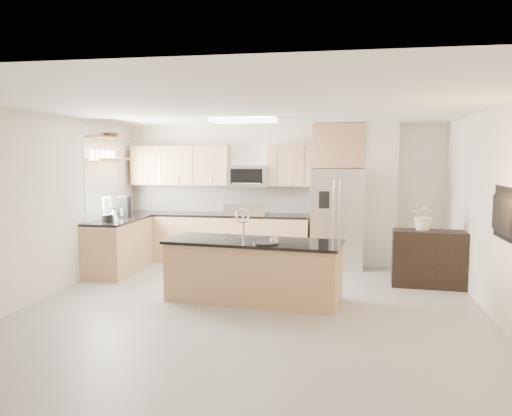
% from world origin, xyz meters
% --- Properties ---
extents(floor, '(6.50, 6.50, 0.00)m').
position_xyz_m(floor, '(0.00, 0.00, 0.00)').
color(floor, '#A6A29E').
rests_on(floor, ground).
extents(ceiling, '(6.00, 6.50, 0.02)m').
position_xyz_m(ceiling, '(0.00, 0.00, 2.60)').
color(ceiling, white).
rests_on(ceiling, wall_back).
extents(wall_back, '(6.00, 0.02, 2.60)m').
position_xyz_m(wall_back, '(0.00, 3.25, 1.30)').
color(wall_back, silver).
rests_on(wall_back, floor).
extents(wall_front, '(6.00, 0.02, 2.60)m').
position_xyz_m(wall_front, '(0.00, -3.25, 1.30)').
color(wall_front, silver).
rests_on(wall_front, floor).
extents(wall_left, '(0.02, 6.50, 2.60)m').
position_xyz_m(wall_left, '(-3.00, 0.00, 1.30)').
color(wall_left, silver).
rests_on(wall_left, floor).
extents(wall_right, '(0.02, 6.50, 2.60)m').
position_xyz_m(wall_right, '(3.00, 0.00, 1.30)').
color(wall_right, silver).
rests_on(wall_right, floor).
extents(back_counter, '(3.55, 0.66, 1.44)m').
position_xyz_m(back_counter, '(-1.23, 2.93, 0.47)').
color(back_counter, tan).
rests_on(back_counter, floor).
extents(left_counter, '(0.66, 1.50, 0.92)m').
position_xyz_m(left_counter, '(-2.67, 1.85, 0.46)').
color(left_counter, tan).
rests_on(left_counter, floor).
extents(range, '(0.76, 0.64, 1.14)m').
position_xyz_m(range, '(-0.60, 2.92, 0.47)').
color(range, black).
rests_on(range, floor).
extents(upper_cabinets, '(3.50, 0.33, 0.75)m').
position_xyz_m(upper_cabinets, '(-1.30, 3.09, 1.83)').
color(upper_cabinets, tan).
rests_on(upper_cabinets, wall_back).
extents(microwave, '(0.76, 0.40, 0.40)m').
position_xyz_m(microwave, '(-0.60, 3.04, 1.63)').
color(microwave, silver).
rests_on(microwave, upper_cabinets).
extents(refrigerator, '(0.92, 0.78, 1.78)m').
position_xyz_m(refrigerator, '(1.06, 2.87, 0.89)').
color(refrigerator, silver).
rests_on(refrigerator, floor).
extents(partition_column, '(0.60, 0.30, 2.60)m').
position_xyz_m(partition_column, '(1.82, 3.10, 1.30)').
color(partition_column, white).
rests_on(partition_column, floor).
extents(window, '(0.04, 1.15, 1.65)m').
position_xyz_m(window, '(-2.98, 1.85, 1.65)').
color(window, white).
rests_on(window, wall_left).
extents(shelf_lower, '(0.30, 1.20, 0.04)m').
position_xyz_m(shelf_lower, '(-2.85, 1.95, 1.95)').
color(shelf_lower, olive).
rests_on(shelf_lower, wall_left).
extents(shelf_upper, '(0.30, 1.20, 0.04)m').
position_xyz_m(shelf_upper, '(-2.85, 1.95, 2.32)').
color(shelf_upper, olive).
rests_on(shelf_upper, wall_left).
extents(ceiling_fixture, '(1.00, 0.50, 0.06)m').
position_xyz_m(ceiling_fixture, '(-0.40, 1.60, 2.56)').
color(ceiling_fixture, white).
rests_on(ceiling_fixture, ceiling).
extents(island, '(2.52, 1.15, 1.27)m').
position_xyz_m(island, '(-0.05, 0.54, 0.42)').
color(island, tan).
rests_on(island, floor).
extents(credenza, '(1.12, 0.53, 0.87)m').
position_xyz_m(credenza, '(2.47, 1.70, 0.43)').
color(credenza, black).
rests_on(credenza, floor).
extents(cup, '(0.15, 0.15, 0.09)m').
position_xyz_m(cup, '(0.27, 0.27, 0.89)').
color(cup, white).
rests_on(cup, island).
extents(platter, '(0.42, 0.42, 0.02)m').
position_xyz_m(platter, '(0.15, 0.30, 0.85)').
color(platter, black).
rests_on(platter, island).
extents(blender, '(0.18, 0.18, 0.41)m').
position_xyz_m(blender, '(-2.67, 1.46, 1.10)').
color(blender, black).
rests_on(blender, left_counter).
extents(kettle, '(0.19, 0.19, 0.23)m').
position_xyz_m(kettle, '(-2.63, 1.60, 1.02)').
color(kettle, silver).
rests_on(kettle, left_counter).
extents(coffee_maker, '(0.22, 0.26, 0.37)m').
position_xyz_m(coffee_maker, '(-2.70, 2.15, 1.10)').
color(coffee_maker, black).
rests_on(coffee_maker, left_counter).
extents(bowl, '(0.48, 0.48, 0.09)m').
position_xyz_m(bowl, '(-2.85, 2.07, 2.38)').
color(bowl, silver).
rests_on(bowl, shelf_upper).
extents(flower_vase, '(0.81, 0.76, 0.71)m').
position_xyz_m(flower_vase, '(2.40, 1.73, 1.23)').
color(flower_vase, white).
rests_on(flower_vase, credenza).
extents(television, '(0.14, 1.08, 0.62)m').
position_xyz_m(television, '(2.91, -0.20, 1.35)').
color(television, black).
rests_on(television, wall_right).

